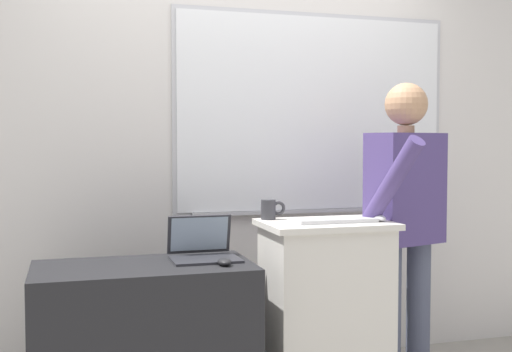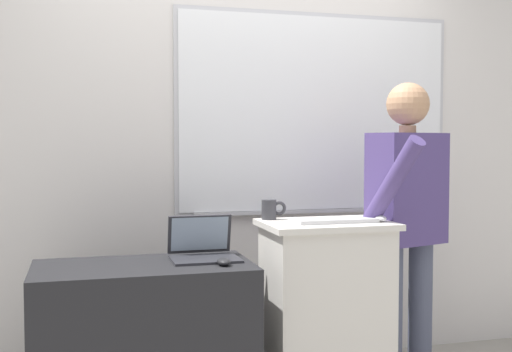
{
  "view_description": "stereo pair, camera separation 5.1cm",
  "coord_description": "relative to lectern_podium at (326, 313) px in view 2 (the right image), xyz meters",
  "views": [
    {
      "loc": [
        -0.98,
        -2.55,
        1.32
      ],
      "look_at": [
        -0.1,
        0.4,
        1.17
      ],
      "focal_mm": 45.0,
      "sensor_mm": 36.0,
      "label": 1
    },
    {
      "loc": [
        -0.93,
        -2.57,
        1.32
      ],
      "look_at": [
        -0.1,
        0.4,
        1.17
      ],
      "focal_mm": 45.0,
      "sensor_mm": 36.0,
      "label": 2
    }
  ],
  "objects": [
    {
      "name": "back_wall",
      "position": [
        -0.25,
        0.76,
        0.87
      ],
      "size": [
        6.4,
        0.17,
        2.67
      ],
      "color": "silver",
      "rests_on": "ground_plane"
    },
    {
      "name": "lectern_podium",
      "position": [
        0.0,
        0.0,
        0.0
      ],
      "size": [
        0.64,
        0.46,
        0.93
      ],
      "color": "beige",
      "rests_on": "ground_plane"
    },
    {
      "name": "side_desk",
      "position": [
        -0.91,
        -0.03,
        -0.09
      ],
      "size": [
        1.0,
        0.55,
        0.77
      ],
      "color": "black",
      "rests_on": "ground_plane"
    },
    {
      "name": "person_presenter",
      "position": [
        0.5,
        0.08,
        0.49
      ],
      "size": [
        0.58,
        0.62,
        1.65
      ],
      "rotation": [
        0.0,
        0.0,
        0.3
      ],
      "color": "#474C60",
      "rests_on": "ground_plane"
    },
    {
      "name": "laptop",
      "position": [
        -0.62,
        0.06,
        0.36
      ],
      "size": [
        0.32,
        0.3,
        0.2
      ],
      "color": "#28282D",
      "rests_on": "side_desk"
    },
    {
      "name": "wireless_keyboard",
      "position": [
        0.03,
        -0.06,
        0.47
      ],
      "size": [
        0.41,
        0.12,
        0.02
      ],
      "color": "silver",
      "rests_on": "lectern_podium"
    },
    {
      "name": "computer_mouse_by_laptop",
      "position": [
        -0.56,
        -0.15,
        0.32
      ],
      "size": [
        0.06,
        0.1,
        0.03
      ],
      "color": "black",
      "rests_on": "side_desk"
    },
    {
      "name": "computer_mouse_by_keyboard",
      "position": [
        0.26,
        -0.08,
        0.48
      ],
      "size": [
        0.06,
        0.1,
        0.03
      ],
      "color": "#BCBCC1",
      "rests_on": "lectern_podium"
    },
    {
      "name": "coffee_mug",
      "position": [
        -0.25,
        0.16,
        0.52
      ],
      "size": [
        0.13,
        0.08,
        0.1
      ],
      "color": "#333338",
      "rests_on": "lectern_podium"
    }
  ]
}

